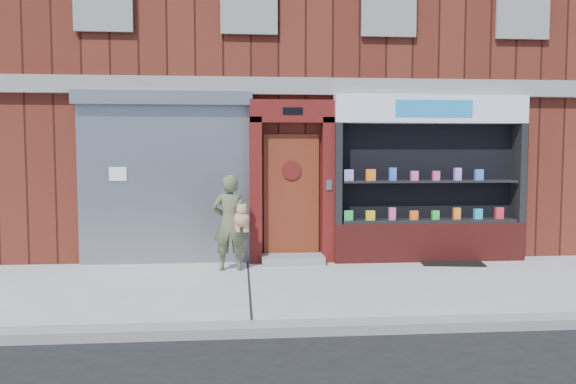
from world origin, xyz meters
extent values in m
plane|color=#9E9E99|center=(0.00, 0.00, 0.00)|extent=(80.00, 80.00, 0.00)
cube|color=gray|center=(0.00, -2.15, 0.06)|extent=(60.00, 0.30, 0.12)
cube|color=#511B12|center=(0.00, 6.00, 4.00)|extent=(12.00, 8.00, 8.00)
cube|color=gray|center=(0.00, 1.92, 3.15)|extent=(12.00, 0.16, 0.30)
cube|color=gray|center=(-3.00, 1.94, 1.40)|extent=(3.00, 0.10, 2.80)
cube|color=slate|center=(-3.00, 1.88, 2.92)|extent=(3.10, 0.30, 0.24)
cube|color=white|center=(-3.80, 1.88, 1.60)|extent=(0.30, 0.01, 0.24)
cube|color=#500F0D|center=(-1.40, 1.86, 1.30)|extent=(0.22, 0.28, 2.60)
cube|color=#500F0D|center=(-0.10, 1.86, 1.30)|extent=(0.22, 0.28, 2.60)
cube|color=#500F0D|center=(-0.75, 1.86, 2.70)|extent=(1.50, 0.28, 0.40)
cube|color=black|center=(-0.75, 1.71, 2.70)|extent=(0.35, 0.01, 0.12)
cube|color=maroon|center=(-0.75, 1.97, 1.20)|extent=(1.00, 0.06, 2.20)
cylinder|color=black|center=(-0.75, 1.93, 1.65)|extent=(0.28, 0.02, 0.28)
cylinder|color=#500F0D|center=(-0.75, 1.92, 1.65)|extent=(0.34, 0.02, 0.34)
cube|color=gray|center=(-0.75, 1.70, 0.07)|extent=(1.10, 0.55, 0.15)
cube|color=slate|center=(-0.10, 1.71, 1.40)|extent=(0.10, 0.02, 0.18)
cube|color=maroon|center=(1.75, 1.80, 0.35)|extent=(3.50, 0.40, 0.70)
cube|color=black|center=(0.06, 1.80, 1.60)|extent=(0.12, 0.40, 1.80)
cube|color=black|center=(3.44, 1.80, 1.60)|extent=(0.12, 0.40, 1.80)
cube|color=black|center=(1.75, 1.99, 1.60)|extent=(3.30, 0.03, 1.80)
cube|color=black|center=(1.75, 1.80, 0.73)|extent=(3.20, 0.36, 0.06)
cube|color=black|center=(1.75, 1.80, 1.45)|extent=(3.20, 0.36, 0.04)
cube|color=white|center=(1.75, 1.80, 2.75)|extent=(3.50, 0.40, 0.50)
cube|color=#1879B6|center=(1.75, 1.59, 2.75)|extent=(1.40, 0.01, 0.30)
cube|color=green|center=(0.25, 1.72, 0.85)|extent=(0.16, 0.09, 0.18)
cube|color=gold|center=(0.65, 1.72, 0.85)|extent=(0.16, 0.09, 0.17)
cube|color=#DB498A|center=(1.05, 1.72, 0.87)|extent=(0.12, 0.09, 0.22)
cube|color=#F25C19|center=(1.45, 1.72, 0.84)|extent=(0.14, 0.09, 0.17)
cube|color=green|center=(1.85, 1.72, 0.84)|extent=(0.13, 0.09, 0.16)
cube|color=orange|center=(2.25, 1.72, 0.87)|extent=(0.12, 0.09, 0.21)
cube|color=#2595BD|center=(2.65, 1.72, 0.85)|extent=(0.14, 0.09, 0.19)
cube|color=red|center=(3.05, 1.72, 0.87)|extent=(0.14, 0.09, 0.21)
cube|color=#A57EE3|center=(0.25, 1.72, 1.57)|extent=(0.17, 0.09, 0.20)
cube|color=orange|center=(0.65, 1.72, 1.57)|extent=(0.17, 0.09, 0.21)
cube|color=blue|center=(1.05, 1.72, 1.59)|extent=(0.12, 0.09, 0.23)
cube|color=#F4519C|center=(1.45, 1.72, 1.56)|extent=(0.13, 0.09, 0.17)
cube|color=#E34B7C|center=(1.85, 1.72, 1.56)|extent=(0.12, 0.09, 0.17)
cube|color=#AF7ADD|center=(2.25, 1.72, 1.58)|extent=(0.12, 0.09, 0.23)
cube|color=#416ADD|center=(2.65, 1.72, 1.57)|extent=(0.14, 0.09, 0.20)
imported|color=#565B3C|center=(-1.85, 1.25, 0.80)|extent=(0.60, 0.40, 1.61)
sphere|color=#AE7957|center=(-1.65, 1.16, 0.87)|extent=(0.27, 0.27, 0.27)
sphere|color=#AE7957|center=(-1.65, 1.11, 1.03)|extent=(0.18, 0.18, 0.18)
sphere|color=#AE7957|center=(-1.71, 1.11, 1.10)|extent=(0.06, 0.06, 0.06)
sphere|color=#AE7957|center=(-1.60, 1.11, 1.10)|extent=(0.06, 0.06, 0.06)
cylinder|color=#AE7957|center=(-1.74, 1.16, 0.74)|extent=(0.06, 0.06, 0.16)
cylinder|color=#AE7957|center=(-1.56, 1.16, 0.74)|extent=(0.06, 0.06, 0.16)
cylinder|color=#AE7957|center=(-1.71, 1.14, 0.74)|extent=(0.06, 0.06, 0.16)
cylinder|color=#AE7957|center=(-1.60, 1.14, 0.74)|extent=(0.06, 0.06, 0.16)
cube|color=black|center=(2.09, 1.55, 0.01)|extent=(1.18, 0.91, 0.03)
camera|label=1|loc=(-1.68, -8.12, 1.99)|focal=35.00mm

